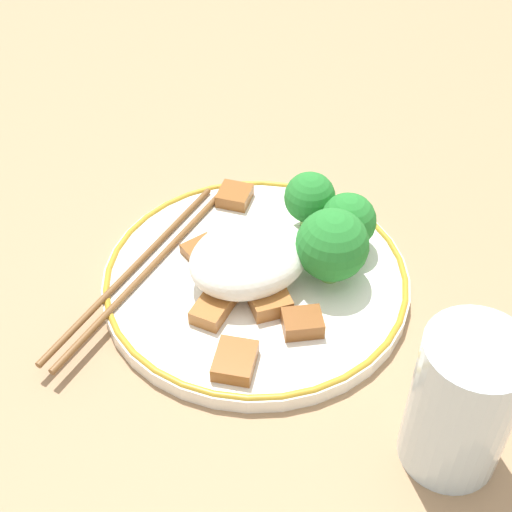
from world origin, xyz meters
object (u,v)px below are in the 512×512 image
object	(u,v)px
broccoli_back_center	(348,221)
chopsticks	(140,270)
plate	(256,279)
drinking_glass	(462,403)
broccoli_back_right	(310,198)
broccoli_back_left	(332,245)

from	to	relation	value
broccoli_back_center	chopsticks	world-z (taller)	broccoli_back_center
plate	drinking_glass	distance (m)	0.20
broccoli_back_right	chopsticks	size ratio (longest dim) A/B	0.27
chopsticks	drinking_glass	world-z (taller)	drinking_glass
broccoli_back_left	broccoli_back_right	xyz separation A→B (m)	(0.02, 0.06, -0.00)
broccoli_back_left	broccoli_back_right	world-z (taller)	broccoli_back_left
broccoli_back_center	broccoli_back_right	xyz separation A→B (m)	(-0.01, 0.03, 0.01)
plate	broccoli_back_left	distance (m)	0.07
broccoli_back_right	broccoli_back_center	bearing A→B (deg)	-68.61
broccoli_back_left	broccoli_back_center	bearing A→B (deg)	35.05
broccoli_back_center	drinking_glass	size ratio (longest dim) A/B	0.48
broccoli_back_center	broccoli_back_right	bearing A→B (deg)	111.39
chopsticks	plate	bearing A→B (deg)	-32.65
chopsticks	broccoli_back_center	bearing A→B (deg)	-20.56
broccoli_back_left	broccoli_back_center	distance (m)	0.04
broccoli_back_left	plate	bearing A→B (deg)	146.57
broccoli_back_center	chopsticks	bearing A→B (deg)	159.44
broccoli_back_left	broccoli_back_center	xyz separation A→B (m)	(0.03, 0.02, -0.01)
broccoli_back_left	broccoli_back_center	world-z (taller)	broccoli_back_left
drinking_glass	plate	bearing A→B (deg)	98.54
broccoli_back_left	drinking_glass	world-z (taller)	drinking_glass
broccoli_back_left	chopsticks	distance (m)	0.15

